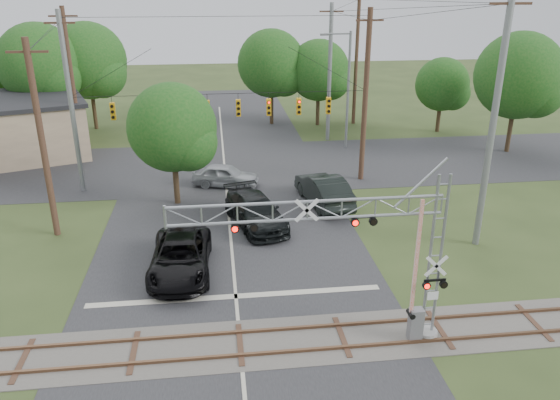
{
  "coord_description": "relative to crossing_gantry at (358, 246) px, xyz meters",
  "views": [
    {
      "loc": [
        -0.59,
        -15.41,
        12.99
      ],
      "look_at": [
        2.22,
        7.5,
        3.72
      ],
      "focal_mm": 35.0,
      "sensor_mm": 36.0,
      "label": 1
    }
  ],
  "objects": [
    {
      "name": "railroad_track",
      "position": [
        -4.33,
        0.36,
        -4.16
      ],
      "size": [
        90.0,
        3.2,
        0.17
      ],
      "color": "#4E4A44",
      "rests_on": "ground"
    },
    {
      "name": "ground",
      "position": [
        -4.33,
        -1.64,
        -4.19
      ],
      "size": [
        160.0,
        160.0,
        0.0
      ],
      "primitive_type": "plane",
      "color": "#303F1D",
      "rests_on": "ground"
    },
    {
      "name": "suv_dark",
      "position": [
        1.64,
        14.14,
        -3.24
      ],
      "size": [
        2.96,
        6.01,
        1.89
      ],
      "primitive_type": "imported",
      "rotation": [
        0.0,
        0.0,
        3.31
      ],
      "color": "black",
      "rests_on": "ground"
    },
    {
      "name": "pickup_black",
      "position": [
        -6.81,
        6.37,
        -3.36
      ],
      "size": [
        2.94,
        6.08,
        1.67
      ],
      "primitive_type": "imported",
      "rotation": [
        0.0,
        0.0,
        -0.03
      ],
      "color": "black",
      "rests_on": "ground"
    },
    {
      "name": "road_cross",
      "position": [
        -4.33,
        22.36,
        -4.18
      ],
      "size": [
        90.0,
        12.0,
        0.02
      ],
      "primitive_type": "cube",
      "color": "#28292B",
      "rests_on": "ground"
    },
    {
      "name": "sedan_silver",
      "position": [
        -4.34,
        18.08,
        -3.42
      ],
      "size": [
        4.83,
        3.04,
        1.53
      ],
      "primitive_type": "imported",
      "rotation": [
        0.0,
        0.0,
        1.28
      ],
      "color": "#9B9EA2",
      "rests_on": "ground"
    },
    {
      "name": "car_dark",
      "position": [
        -2.84,
        11.44,
        -3.34
      ],
      "size": [
        3.85,
        6.29,
        1.7
      ],
      "primitive_type": "imported",
      "rotation": [
        0.0,
        0.0,
        0.27
      ],
      "color": "black",
      "rests_on": "ground"
    },
    {
      "name": "traffic_signal_span",
      "position": [
        -3.48,
        18.36,
        1.46
      ],
      "size": [
        19.34,
        0.36,
        11.5
      ],
      "color": "gray",
      "rests_on": "ground"
    },
    {
      "name": "treeline",
      "position": [
        -6.4,
        31.51,
        1.7
      ],
      "size": [
        52.57,
        28.56,
        9.91
      ],
      "color": "#392A1A",
      "rests_on": "ground"
    },
    {
      "name": "crossing_gantry",
      "position": [
        0.0,
        0.0,
        0.0
      ],
      "size": [
        10.19,
        0.86,
        6.76
      ],
      "color": "gray",
      "rests_on": "ground"
    },
    {
      "name": "streetlight",
      "position": [
        5.76,
        26.24,
        1.08
      ],
      "size": [
        2.51,
        0.26,
        9.42
      ],
      "color": "gray",
      "rests_on": "ground"
    },
    {
      "name": "road_main",
      "position": [
        -4.33,
        8.36,
        -4.18
      ],
      "size": [
        14.0,
        90.0,
        0.02
      ],
      "primitive_type": "cube",
      "color": "#28292B",
      "rests_on": "ground"
    },
    {
      "name": "utility_poles",
      "position": [
        -0.83,
        21.48,
        1.78
      ],
      "size": [
        25.86,
        27.07,
        12.77
      ],
      "color": "#43281E",
      "rests_on": "ground"
    }
  ]
}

